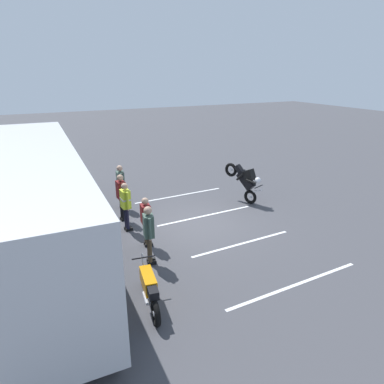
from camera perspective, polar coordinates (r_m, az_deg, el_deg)
ground_plane at (r=12.77m, az=0.71°, el=-5.26°), size 80.00×80.00×0.00m
tour_bus at (r=11.05m, az=-24.57°, el=-1.93°), size 11.52×2.78×3.25m
spectator_far_left at (r=9.88m, az=-7.21°, el=-6.30°), size 0.58×0.36×1.80m
spectator_left at (r=10.92m, az=-7.68°, el=-4.29°), size 0.58×0.34×1.65m
spectator_centre at (r=12.06m, az=-10.98°, el=-1.71°), size 0.57×0.33×1.76m
spectator_right at (r=12.92m, az=-11.69°, el=-0.22°), size 0.57×0.33×1.80m
spectator_far_right at (r=14.09m, az=-11.78°, el=1.50°), size 0.58×0.34×1.82m
parked_motorcycle_silver at (r=8.52m, az=-7.15°, el=-15.54°), size 2.05×0.62×0.99m
stunt_motorcycle at (r=14.66m, az=8.83°, el=2.07°), size 1.91×1.02×1.71m
bay_line_a at (r=9.80m, az=16.87°, el=-14.55°), size 0.27×4.43×0.01m
bay_line_b at (r=11.48m, az=8.32°, el=-8.47°), size 0.25×3.77×0.01m
bay_line_c at (r=13.44m, az=2.29°, el=-3.94°), size 0.26×4.10×0.01m
bay_line_d at (r=15.57m, az=-2.11°, el=-0.57°), size 0.27×4.23×0.01m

